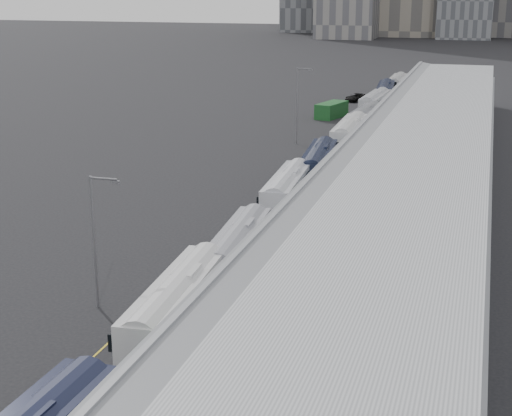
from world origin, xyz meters
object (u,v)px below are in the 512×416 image
at_px(bus_7, 365,123).
at_px(bus_9, 385,95).
at_px(bus_4, 287,195).
at_px(shipping_container, 332,110).
at_px(bus_3, 238,254).
at_px(bus_8, 375,107).
at_px(street_lamp_near, 96,233).
at_px(bus_5, 318,168).
at_px(bus_6, 350,139).
at_px(suv, 357,97).
at_px(street_lamp_far, 298,101).
at_px(bus_10, 397,86).
at_px(bus_2, 178,313).

bearing_deg(bus_7, bus_9, 95.54).
distance_m(bus_4, shipping_container, 52.98).
height_order(bus_7, bus_9, bus_9).
distance_m(bus_3, bus_7, 56.68).
relative_size(bus_3, bus_8, 0.93).
relative_size(street_lamp_near, shipping_container, 1.28).
height_order(bus_4, bus_5, bus_5).
bearing_deg(bus_9, bus_6, -93.28).
xyz_separation_m(bus_7, bus_9, (-0.83, 28.06, 0.04)).
distance_m(bus_6, suv, 43.93).
bearing_deg(suv, bus_9, -2.96).
distance_m(bus_5, bus_9, 56.96).
relative_size(bus_4, shipping_container, 1.85).
distance_m(bus_9, street_lamp_far, 38.23).
relative_size(bus_9, bus_10, 1.06).
relative_size(bus_5, street_lamp_far, 1.33).
bearing_deg(bus_3, bus_5, 85.78).
bearing_deg(suv, bus_10, 85.95).
bearing_deg(bus_5, bus_10, 84.98).
bearing_deg(bus_3, bus_6, 85.12).
bearing_deg(bus_3, bus_7, 85.37).
xyz_separation_m(bus_8, street_lamp_far, (-6.49, -24.31, 3.98)).
bearing_deg(bus_6, bus_7, 89.40).
relative_size(bus_6, bus_7, 1.08).
relative_size(bus_6, street_lamp_near, 1.60).
bearing_deg(bus_8, bus_4, -87.27).
distance_m(bus_8, bus_9, 13.17).
bearing_deg(bus_8, suv, 111.84).
bearing_deg(bus_3, bus_2, -95.10).
bearing_deg(bus_9, suv, 147.95).
distance_m(bus_5, street_lamp_far, 21.04).
bearing_deg(suv, bus_7, -54.19).
bearing_deg(bus_6, street_lamp_near, -98.84).
xyz_separation_m(bus_3, bus_7, (0.19, 56.68, 0.07)).
distance_m(bus_3, shipping_container, 69.49).
relative_size(bus_6, bus_8, 1.04).
distance_m(bus_3, bus_6, 44.07).
xyz_separation_m(street_lamp_far, suv, (0.99, 40.27, -4.91)).
distance_m(street_lamp_near, street_lamp_far, 55.53).
bearing_deg(bus_9, street_lamp_near, -98.34).
height_order(bus_4, bus_8, bus_8).
height_order(bus_5, shipping_container, bus_5).
height_order(bus_9, suv, bus_9).
xyz_separation_m(bus_4, street_lamp_far, (-6.40, 30.71, 4.06)).
xyz_separation_m(bus_5, bus_8, (-0.40, 43.79, 0.04)).
bearing_deg(bus_4, shipping_container, 93.38).
distance_m(bus_2, bus_4, 27.67).
relative_size(bus_3, bus_4, 0.98).
bearing_deg(bus_6, bus_8, 90.50).
height_order(bus_6, shipping_container, bus_6).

